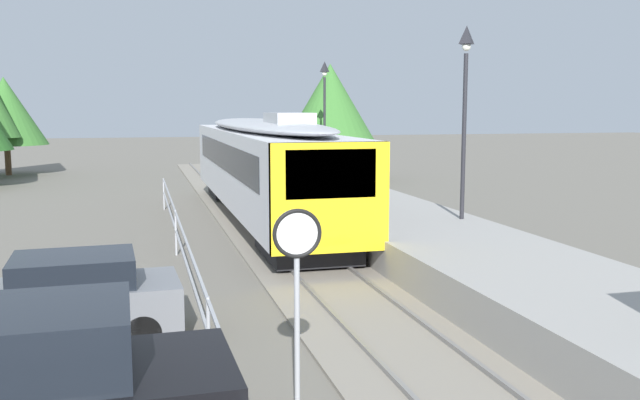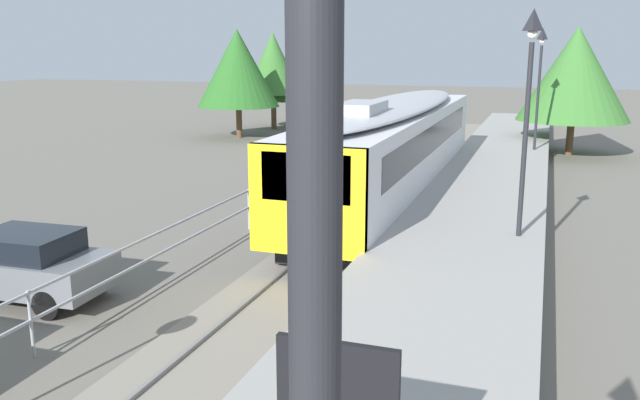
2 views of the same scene
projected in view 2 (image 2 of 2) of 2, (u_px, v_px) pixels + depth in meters
The scene contains 14 objects.
ground_plane at pixel (271, 222), 20.82m from camera, with size 160.00×160.00×0.00m, color #6B665B.
track_rails at pixel (363, 229), 19.86m from camera, with size 3.20×60.00×0.14m.
commuter_train at pixel (394, 143), 23.06m from camera, with size 2.82×18.11×3.74m.
station_platform at pixel (473, 225), 18.73m from camera, with size 3.90×60.00×0.90m, color #999691.
platform_lamp_near_end at pixel (315, 377), 1.49m from camera, with size 0.34×0.34×5.35m.
platform_lamp_mid_platform at pixel (529, 81), 15.22m from camera, with size 0.34×0.34×5.35m.
platform_lamp_far_end at pixel (540, 66), 28.94m from camera, with size 0.34×0.34×5.35m.
platform_notice_board at pixel (337, 392), 6.20m from camera, with size 1.20×0.08×1.80m.
carpark_fence at pixel (29, 309), 11.50m from camera, with size 0.06×36.06×1.25m.
parked_hatchback_grey at pixel (20, 264), 14.25m from camera, with size 4.07×1.94×1.53m.
tree_behind_carpark at pixel (295, 71), 45.84m from camera, with size 4.80×4.80×5.89m.
tree_behind_station_far at pixel (575, 74), 32.99m from camera, with size 5.56×5.56×6.47m.
tree_distant_left at pixel (238, 68), 39.67m from camera, with size 4.98×4.98×6.54m.
tree_distant_centre at pixel (273, 64), 44.08m from camera, with size 3.82×3.82×6.45m.
Camera 2 is at (5.03, 3.47, 5.35)m, focal length 36.92 mm.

